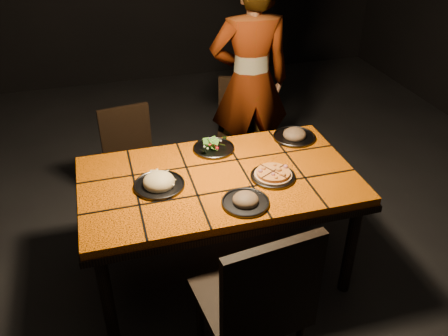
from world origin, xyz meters
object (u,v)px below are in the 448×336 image
object	(u,v)px
chair_far_right	(242,125)
plate_pasta	(159,183)
chair_near	(258,302)
dining_table	(219,188)
diner	(250,82)
chair_far_left	(131,155)
plate_pizza	(273,175)

from	to	relation	value
chair_far_right	plate_pasta	bearing A→B (deg)	-108.46
chair_near	dining_table	bearing A→B (deg)	-99.97
diner	chair_far_right	bearing A→B (deg)	5.11
plate_pasta	chair_far_right	bearing A→B (deg)	51.52
diner	plate_pasta	size ratio (longest dim) A/B	5.95
chair_far_right	dining_table	bearing A→B (deg)	-94.78
chair_near	plate_pasta	world-z (taller)	chair_near
diner	chair_far_left	bearing A→B (deg)	15.68
plate_pasta	plate_pizza	bearing A→B (deg)	-8.10
diner	plate_pizza	bearing A→B (deg)	83.35
plate_pasta	chair_near	bearing A→B (deg)	-69.06
diner	plate_pizza	xyz separation A→B (m)	(-0.24, -1.14, -0.10)
plate_pasta	chair_far_left	bearing A→B (deg)	96.11
chair_far_left	diner	distance (m)	1.07
chair_far_right	plate_pasta	distance (m)	1.36
plate_pasta	diner	bearing A→B (deg)	49.62
chair_far_left	plate_pizza	bearing A→B (deg)	-59.86
plate_pizza	plate_pasta	size ratio (longest dim) A/B	1.02
dining_table	chair_far_left	size ratio (longest dim) A/B	1.97
chair_near	plate_pasta	size ratio (longest dim) A/B	3.54
chair_far_left	chair_far_right	xyz separation A→B (m)	(0.92, 0.18, 0.03)
chair_far_left	chair_far_right	size ratio (longest dim) A/B	0.94
chair_far_right	diner	world-z (taller)	diner
plate_pizza	plate_pasta	bearing A→B (deg)	171.90
dining_table	chair_far_right	world-z (taller)	chair_far_right
chair_far_right	plate_pasta	world-z (taller)	chair_far_right
chair_near	chair_far_left	size ratio (longest dim) A/B	1.25
dining_table	chair_far_left	bearing A→B (deg)	117.25
chair_far_left	diner	xyz separation A→B (m)	(0.98, 0.18, 0.39)
chair_far_right	plate_pizza	xyz separation A→B (m)	(-0.18, -1.14, 0.27)
dining_table	diner	world-z (taller)	diner
chair_far_left	plate_pasta	size ratio (longest dim) A/B	2.83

